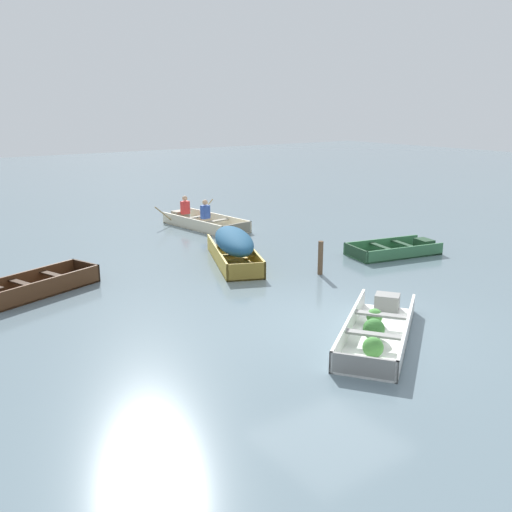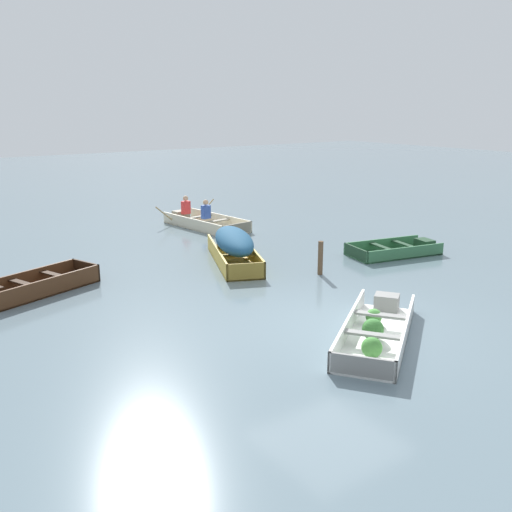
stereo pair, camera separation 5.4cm
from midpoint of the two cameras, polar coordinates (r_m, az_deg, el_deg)
name	(u,v)px [view 2 (the right image)]	position (r m, az deg, el deg)	size (l,w,h in m)	color
ground_plane	(333,323)	(10.77, 7.81, -6.70)	(80.00, 80.00, 0.00)	slate
dinghy_white_foreground	(376,330)	(10.23, 12.09, -7.24)	(3.22, 2.68, 0.41)	white
skiff_yellow_near_moored	(234,244)	(14.59, -2.14, 1.23)	(2.13, 3.33, 0.86)	#E5BC47
skiff_green_mid_moored	(397,250)	(15.97, 14.02, 0.58)	(2.63, 1.60, 0.33)	#387047
skiff_dark_varnish_far_moored	(34,287)	(13.15, -21.22, -2.92)	(2.72, 1.73, 0.40)	#4C2D19
rowboat_cream_with_crew	(202,221)	(19.13, -5.32, 3.51)	(2.43, 3.36, 0.93)	beige
mooring_post	(320,258)	(13.66, 6.57, -0.19)	(0.12, 0.12, 0.81)	brown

